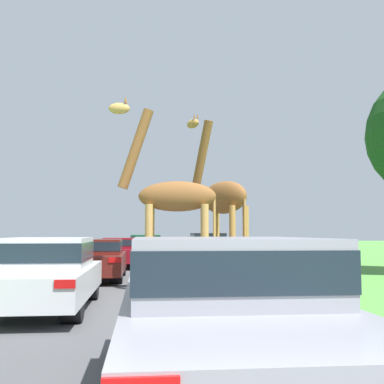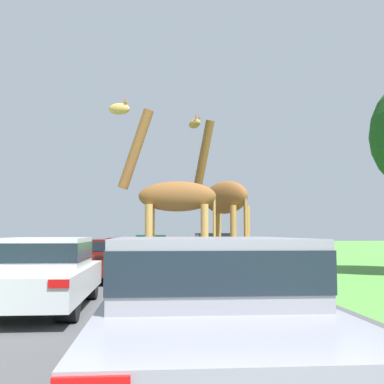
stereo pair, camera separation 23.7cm
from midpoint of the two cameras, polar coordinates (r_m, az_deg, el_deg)
road at (r=30.54m, az=-4.81°, el=-7.55°), size 6.63×120.00×0.00m
giraffe_near_road at (r=12.42m, az=-2.98°, el=-1.19°), size 2.85×0.94×5.04m
giraffe_companion at (r=14.53m, az=2.96°, el=-0.97°), size 1.80×2.56×5.36m
car_lead_maroon at (r=4.34m, az=2.14°, el=-14.32°), size 1.74×4.51×1.44m
car_queue_right at (r=29.81m, az=-5.77°, el=-6.25°), size 1.96×4.59×1.32m
car_queue_left at (r=21.11m, az=-8.62°, el=-6.94°), size 1.72×4.57×1.24m
car_far_ahead at (r=15.59m, az=-12.02°, el=-7.65°), size 1.92×4.38×1.26m
car_verge_right at (r=9.81m, az=-17.51°, el=-8.94°), size 1.71×4.58×1.38m
car_rear_follower at (r=24.34m, az=1.59°, el=-6.49°), size 1.73×4.74×1.44m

